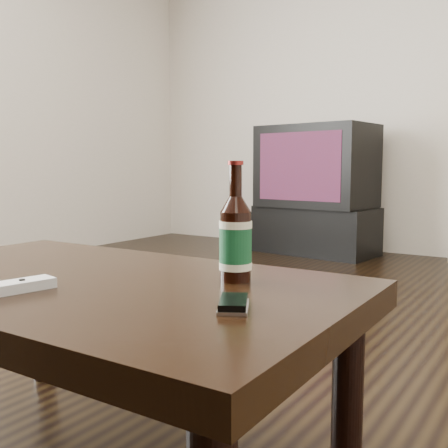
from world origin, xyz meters
The scene contains 8 objects.
floor centered at (0.00, 0.00, -0.01)m, with size 5.00×6.00×0.01m, color black.
wall_back centered at (0.00, 3.01, 1.35)m, with size 5.00×0.02×2.70m, color silver.
tv_stand centered at (-0.70, 2.63, 0.19)m, with size 0.94×0.47×0.38m, color black.
tv centered at (-0.71, 2.63, 0.70)m, with size 0.92×0.63×0.65m.
coffee_table centered at (0.09, -0.48, 0.39)m, with size 1.20×0.71×0.45m.
beer_bottle centered at (0.38, -0.32, 0.54)m, with size 0.09×0.09×0.26m.
phone centered at (0.50, -0.52, 0.45)m, with size 0.09×0.11×0.02m.
remote centered at (0.07, -0.67, 0.46)m, with size 0.09×0.19×0.02m.
Camera 1 is at (0.99, -1.28, 0.70)m, focal length 42.00 mm.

